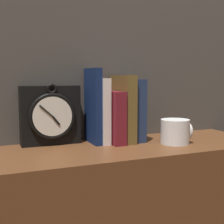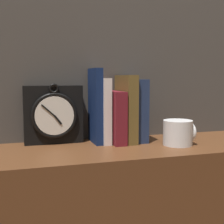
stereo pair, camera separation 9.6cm
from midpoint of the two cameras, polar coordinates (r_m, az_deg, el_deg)
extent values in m
cube|color=#47423D|center=(1.16, -0.35, 19.14)|extent=(6.00, 0.05, 2.60)
cube|color=black|center=(1.04, -8.12, -0.47)|extent=(0.19, 0.05, 0.19)
torus|color=black|center=(1.01, -7.84, -0.67)|extent=(0.15, 0.01, 0.15)
cylinder|color=white|center=(1.01, -7.81, -0.69)|extent=(0.13, 0.01, 0.13)
cube|color=black|center=(1.01, -7.17, -1.47)|extent=(0.03, 0.00, 0.03)
cube|color=black|center=(1.00, -8.93, 0.29)|extent=(0.04, 0.00, 0.04)
torus|color=black|center=(1.00, -7.91, 4.26)|extent=(0.03, 0.01, 0.03)
cube|color=#10204B|center=(1.04, -0.42, 1.13)|extent=(0.02, 0.12, 0.25)
cube|color=white|center=(1.04, 0.95, 0.26)|extent=(0.03, 0.13, 0.22)
cube|color=maroon|center=(1.04, 3.13, -0.91)|extent=(0.04, 0.15, 0.17)
cube|color=brown|center=(1.06, 5.17, 0.61)|extent=(0.04, 0.14, 0.23)
cube|color=navy|center=(1.08, 6.99, 0.34)|extent=(0.04, 0.13, 0.21)
cylinder|color=white|center=(1.04, 14.55, -3.70)|extent=(0.09, 0.09, 0.08)
torus|color=white|center=(1.07, 16.72, -3.53)|extent=(0.01, 0.06, 0.06)
camera|label=1|loc=(0.05, -87.14, 0.31)|focal=50.00mm
camera|label=2|loc=(0.05, 92.86, -0.31)|focal=50.00mm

